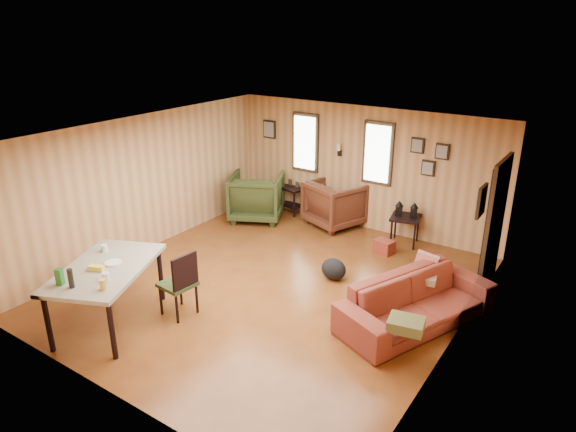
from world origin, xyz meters
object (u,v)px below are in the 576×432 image
side_table (406,215)px  dining_table (105,272)px  sofa (418,295)px  end_table (294,194)px  recliner_green (256,194)px  recliner_brown (335,201)px

side_table → dining_table: (-2.30, -4.76, 0.21)m
sofa → end_table: size_ratio=3.19×
sofa → recliner_green: (-4.18, 1.94, 0.08)m
end_table → dining_table: (0.31, -5.02, 0.38)m
sofa → side_table: (-1.15, 2.43, 0.12)m
recliner_brown → recliner_green: size_ratio=0.95×
side_table → sofa: bearing=-64.7°
sofa → recliner_green: size_ratio=2.15×
end_table → recliner_green: bearing=-119.4°
end_table → dining_table: dining_table is taller
recliner_brown → recliner_green: (-1.52, -0.59, 0.02)m
recliner_brown → end_table: recliner_brown is taller
recliner_brown → recliner_green: recliner_green is taller
recliner_brown → dining_table: bearing=101.6°
recliner_green → dining_table: bearing=73.5°
recliner_brown → end_table: (-1.10, 0.17, -0.11)m
end_table → dining_table: size_ratio=0.37×
recliner_brown → side_table: bearing=-162.6°
recliner_green → side_table: 3.08m
recliner_brown → end_table: bearing=12.1°
recliner_brown → sofa: bearing=157.3°
sofa → dining_table: size_ratio=1.17×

